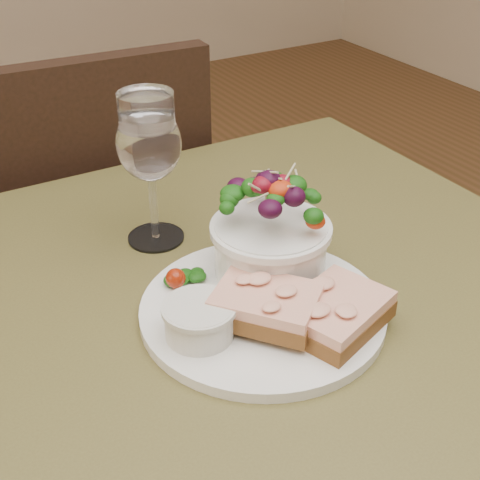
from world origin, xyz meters
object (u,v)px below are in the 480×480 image
dinner_plate (262,310)px  wine_glass (149,148)px  cafe_table (253,375)px  chair_far (89,322)px  salad_bowl (271,226)px  ramekin (199,319)px  sandwich_front (336,313)px  sandwich_back (266,304)px

dinner_plate → wine_glass: bearing=99.9°
cafe_table → chair_far: 0.73m
salad_bowl → wine_glass: 0.17m
cafe_table → ramekin: ramekin is taller
cafe_table → ramekin: (-0.08, -0.03, 0.13)m
chair_far → sandwich_front: (0.07, -0.72, 0.48)m
dinner_plate → cafe_table: bearing=87.3°
salad_bowl → sandwich_back: bearing=-124.8°
cafe_table → sandwich_front: size_ratio=6.38×
sandwich_back → salad_bowl: 0.10m
ramekin → salad_bowl: salad_bowl is taller
sandwich_front → cafe_table: bearing=99.5°
sandwich_back → ramekin: sandwich_back is taller
cafe_table → dinner_plate: size_ratio=3.11×
sandwich_front → salad_bowl: 0.12m
chair_far → wine_glass: size_ratio=5.14×
salad_bowl → sandwich_front: bearing=-86.8°
ramekin → wine_glass: 0.23m
sandwich_back → salad_bowl: salad_bowl is taller
chair_far → wine_glass: bearing=91.2°
ramekin → salad_bowl: (0.12, 0.06, 0.04)m
chair_far → wine_glass: (-0.02, -0.46, 0.58)m
sandwich_back → chair_far: bearing=141.7°
dinner_plate → salad_bowl: bearing=50.9°
wine_glass → salad_bowl: bearing=-63.0°
sandwich_front → wine_glass: wine_glass is taller
cafe_table → salad_bowl: 0.18m
wine_glass → cafe_table: bearing=-78.7°
chair_far → dinner_plate: chair_far is taller
ramekin → cafe_table: bearing=19.6°
sandwich_back → dinner_plate: bearing=116.0°
chair_far → dinner_plate: bearing=94.8°
dinner_plate → sandwich_back: bearing=-115.1°
chair_far → sandwich_front: 0.87m
dinner_plate → sandwich_front: bearing=-53.8°
cafe_table → sandwich_front: 0.16m
sandwich_front → sandwich_back: (-0.06, 0.04, 0.01)m
cafe_table → sandwich_back: bearing=-106.1°
cafe_table → dinner_plate: (-0.00, -0.02, 0.11)m
sandwich_front → dinner_plate: bearing=106.8°
ramekin → wine_glass: bearing=77.9°
chair_far → salad_bowl: 0.80m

